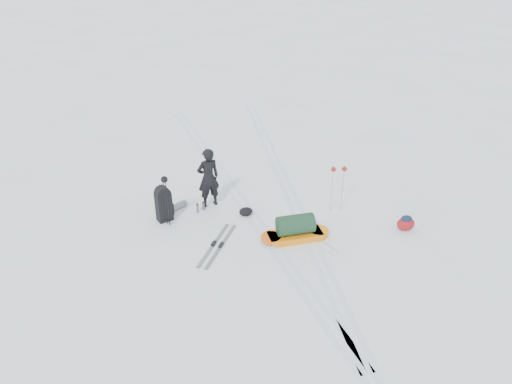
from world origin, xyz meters
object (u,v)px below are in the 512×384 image
at_px(skier, 208,178).
at_px(ski_poles_black, 165,185).
at_px(pulk_sled, 295,230).
at_px(expedition_rucksack, 165,203).

distance_m(skier, ski_poles_black, 1.40).
xyz_separation_m(skier, ski_poles_black, (-1.21, -0.65, 0.29)).
relative_size(skier, ski_poles_black, 1.21).
bearing_deg(skier, pulk_sled, 117.01).
height_order(skier, ski_poles_black, skier).
distance_m(skier, expedition_rucksack, 1.31).
relative_size(skier, expedition_rucksack, 1.72).
xyz_separation_m(pulk_sled, expedition_rucksack, (-2.84, 1.85, 0.20)).
bearing_deg(pulk_sled, ski_poles_black, 154.47).
bearing_deg(expedition_rucksack, skier, -0.19).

